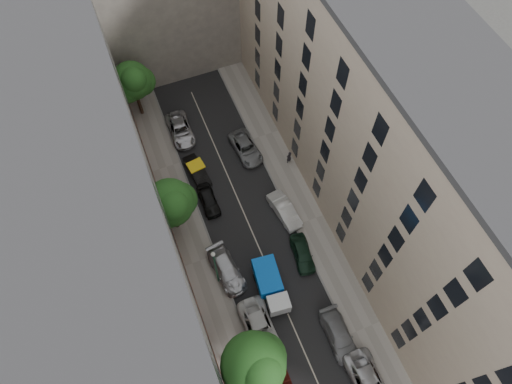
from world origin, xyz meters
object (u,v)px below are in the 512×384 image
car_left_2 (259,328)px  pedestrian (289,157)px  lamp_post (215,265)px  tree_near (255,366)px  tarp_truck (270,285)px  car_left_4 (209,200)px  tree_mid (171,204)px  car_left_6 (180,130)px  car_right_0 (369,383)px  car_left_5 (197,171)px  tree_far (133,82)px  car_right_3 (285,210)px  car_right_4 (246,148)px  car_right_2 (303,254)px  car_left_3 (227,270)px  car_right_1 (339,335)px

car_left_2 → pedestrian: 17.34m
lamp_post → tree_near: bearing=-89.6°
tarp_truck → car_left_4: 10.52m
tree_mid → pedestrian: bearing=12.6°
tarp_truck → car_left_6: size_ratio=1.01×
car_right_0 → tree_near: 10.02m
car_left_4 → car_left_5: 3.60m
car_left_4 → tree_far: bearing=102.9°
car_right_3 → car_right_4: (-0.80, 8.20, -0.05)m
car_left_4 → car_right_2: bearing=-54.0°
car_left_6 → pedestrian: 12.00m
car_right_0 → lamp_post: size_ratio=0.83×
car_left_3 → tree_mid: size_ratio=0.74×
car_left_2 → car_left_5: 16.80m
car_left_6 → tree_near: tree_near is taller
car_right_2 → car_right_3: 4.67m
car_right_0 → pedestrian: pedestrian is taller
car_left_3 → tree_far: 21.25m
pedestrian → tarp_truck: bearing=41.5°
car_left_2 → pedestrian: size_ratio=3.19×
car_right_3 → lamp_post: (-8.17, -4.04, 3.36)m
car_left_4 → tree_far: 14.36m
car_left_5 → tree_far: (-3.07, 9.73, 4.33)m
lamp_post → car_left_5: bearing=81.2°
car_right_3 → pedestrian: 6.00m
car_right_3 → tree_near: tree_near is taller
tarp_truck → pedestrian: (7.00, 11.77, -0.26)m
tarp_truck → car_right_4: size_ratio=1.05×
tree_far → car_left_5: bearing=-72.5°
car_right_2 → tree_far: 24.06m
car_right_0 → tree_near: tree_near is taller
car_right_1 → car_right_4: size_ratio=0.98×
tarp_truck → tree_near: (-3.90, -6.23, 3.92)m
car_left_3 → car_right_2: 7.04m
car_right_1 → car_right_2: (0.23, 7.74, -0.01)m
tree_far → pedestrian: size_ratio=4.30×
car_right_3 → tree_near: bearing=-131.0°
tarp_truck → tree_far: (-5.27, 23.61, 3.75)m
tarp_truck → tree_near: tree_near is taller
car_right_2 → pedestrian: 10.42m
car_left_2 → tree_near: 5.79m
car_left_2 → lamp_post: size_ratio=0.83×
car_left_5 → car_right_0: size_ratio=0.76×
car_left_4 → car_right_1: (5.92, -16.20, 0.04)m
car_right_3 → car_right_4: 8.24m
car_left_3 → car_right_0: (7.20, -13.04, 0.01)m
car_right_3 → tree_near: size_ratio=0.58×
car_left_6 → car_right_1: 26.08m
tarp_truck → car_left_2: bearing=-120.5°
car_left_5 → car_right_2: bearing=-71.5°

